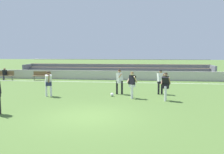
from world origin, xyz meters
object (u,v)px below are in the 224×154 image
at_px(player_white_dropping_back, 160,80).
at_px(player_white_challenging, 119,79).
at_px(player_dark_trailing_run, 132,83).
at_px(bench_far_left, 5,74).
at_px(player_dark_wide_left, 166,84).
at_px(spectator_seated, 4,73).
at_px(player_white_pressing_high, 48,82).
at_px(soccer_ball, 112,95).
at_px(bench_near_bin, 42,75).
at_px(bleacher_stand, 116,70).

bearing_deg(player_white_dropping_back, player_white_challenging, -172.62).
relative_size(player_dark_trailing_run, player_white_dropping_back, 0.99).
height_order(bench_far_left, player_dark_wide_left, player_dark_wide_left).
height_order(spectator_seated, player_white_challenging, player_white_challenging).
xyz_separation_m(bench_far_left, player_white_pressing_high, (7.93, -8.09, 0.40)).
height_order(player_dark_trailing_run, player_white_pressing_high, player_dark_trailing_run).
relative_size(bench_far_left, player_white_dropping_back, 1.09).
bearing_deg(player_dark_trailing_run, player_white_pressing_high, -179.61).
height_order(player_white_pressing_high, soccer_ball, player_white_pressing_high).
xyz_separation_m(bench_near_bin, player_white_challenging, (8.43, -6.76, 0.46)).
xyz_separation_m(player_white_challenging, player_dark_trailing_run, (0.89, -1.29, -0.04)).
bearing_deg(bench_far_left, player_dark_trailing_run, -31.32).
bearing_deg(player_white_dropping_back, player_dark_wide_left, -86.25).
xyz_separation_m(bleacher_stand, player_white_dropping_back, (4.08, -9.67, 0.16)).
distance_m(bench_far_left, player_dark_wide_left, 17.43).
bearing_deg(player_white_dropping_back, player_dark_trailing_run, -137.92).
height_order(spectator_seated, player_dark_trailing_run, player_dark_trailing_run).
relative_size(bench_far_left, player_white_pressing_high, 1.12).
height_order(player_white_dropping_back, player_white_pressing_high, player_white_dropping_back).
distance_m(player_white_challenging, player_white_pressing_high, 4.61).
bearing_deg(bleacher_stand, spectator_seated, -162.91).
height_order(player_dark_trailing_run, player_white_dropping_back, player_white_dropping_back).
bearing_deg(bleacher_stand, player_white_challenging, -82.22).
relative_size(bench_near_bin, spectator_seated, 1.49).
distance_m(spectator_seated, player_white_challenging, 14.02).
height_order(bench_far_left, player_white_pressing_high, player_white_pressing_high).
xyz_separation_m(player_white_challenging, player_white_dropping_back, (2.71, 0.35, -0.02)).
relative_size(bleacher_stand, spectator_seated, 16.92).
xyz_separation_m(bench_far_left, player_dark_wide_left, (15.19, -8.54, 0.43)).
relative_size(player_dark_trailing_run, player_dark_wide_left, 0.99).
xyz_separation_m(bench_near_bin, soccer_ball, (8.03, -7.56, -0.44)).
bearing_deg(bench_far_left, player_dark_wide_left, -29.33).
height_order(bench_far_left, player_white_dropping_back, player_white_dropping_back).
distance_m(player_white_dropping_back, player_white_pressing_high, 7.32).
bearing_deg(bench_far_left, spectator_seated, -90.00).
xyz_separation_m(spectator_seated, player_dark_wide_left, (15.19, -8.42, 0.27)).
distance_m(player_dark_trailing_run, player_white_pressing_high, 5.30).
bearing_deg(soccer_ball, bleacher_stand, 95.12).
relative_size(spectator_seated, player_white_challenging, 0.72).
relative_size(player_white_challenging, player_white_dropping_back, 1.02).
bearing_deg(bench_far_left, player_white_pressing_high, -45.57).
bearing_deg(soccer_ball, bench_far_left, 147.65).
relative_size(player_white_challenging, soccer_ball, 7.63).
distance_m(bleacher_stand, player_white_pressing_high, 11.75).
bearing_deg(player_dark_wide_left, soccer_ball, 163.36).
distance_m(player_white_pressing_high, soccer_ball, 4.13).
xyz_separation_m(spectator_seated, player_white_challenging, (12.34, -6.65, 0.30)).
xyz_separation_m(player_dark_trailing_run, player_white_dropping_back, (1.82, 1.64, 0.01)).
relative_size(player_white_challenging, player_dark_wide_left, 1.02).
xyz_separation_m(bench_far_left, player_white_challenging, (12.34, -6.76, 0.46)).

